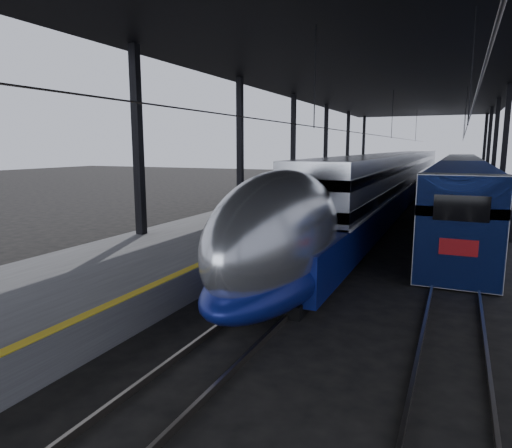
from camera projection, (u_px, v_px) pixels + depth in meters
The scene contains 7 objects.
ground at pixel (196, 311), 13.49m from camera, with size 160.00×160.00×0.00m, color black.
platform at pixel (299, 207), 32.82m from camera, with size 6.00×80.00×1.00m, color #4C4C4F.
yellow_strip at pixel (338, 202), 31.62m from camera, with size 0.30×80.00×0.01m, color gold.
rails at pixel (416, 220), 29.69m from camera, with size 6.52×80.00×0.16m.
canopy at pixel (382, 78), 29.22m from camera, with size 18.00×75.00×9.47m.
tgv_train at pixel (396, 180), 38.65m from camera, with size 2.98×65.20×4.27m.
second_train at pixel (460, 180), 39.46m from camera, with size 2.83×56.05×3.90m.
Camera 1 is at (6.86, -11.03, 4.79)m, focal length 32.00 mm.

